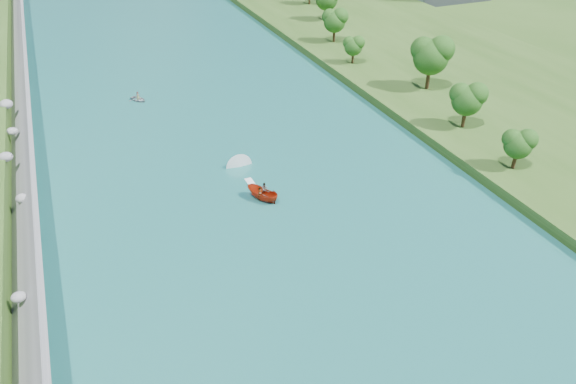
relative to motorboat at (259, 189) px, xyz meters
name	(u,v)px	position (x,y,z in m)	size (l,w,h in m)	color
ground	(304,269)	(-0.62, -15.10, -0.84)	(260.00, 260.00, 0.00)	#2D5119
river_water	(241,177)	(-0.62, 4.90, -0.79)	(55.00, 240.00, 0.10)	#1B685E
berm_east	(538,112)	(48.88, 4.90, -0.09)	(44.00, 240.00, 1.50)	#2D5119
riprap_bank	(24,211)	(-26.50, 4.36, 1.00)	(4.32, 236.00, 4.47)	slate
trees_east	(485,83)	(39.10, 7.09, 5.29)	(17.57, 139.90, 10.63)	#1F4612
motorboat	(259,189)	(0.00, 0.00, 0.00)	(3.77, 19.10, 2.02)	#B12A0E
raft	(138,99)	(-8.48, 35.39, -0.37)	(3.60, 3.87, 1.54)	#9C9EA4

